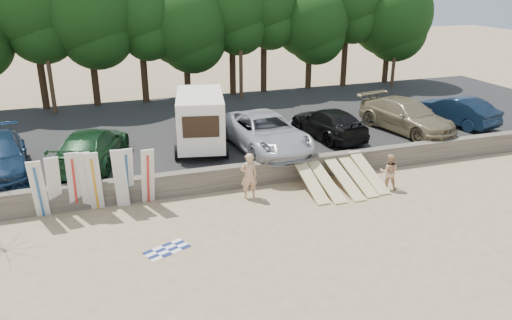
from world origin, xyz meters
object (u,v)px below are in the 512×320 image
object	(u,v)px
box_trailer	(200,119)
beachgoer_a	(249,176)
car_1	(92,147)
car_2	(266,132)
cooler	(318,178)
car_5	(456,110)
beachgoer_b	(389,172)
car_4	(407,116)
car_3	(328,123)

from	to	relation	value
box_trailer	beachgoer_a	distance (m)	4.93
box_trailer	car_1	xyz separation A→B (m)	(-5.05, -0.44, -0.72)
car_2	cooler	bearing A→B (deg)	-69.73
car_1	car_5	world-z (taller)	car_1
beachgoer_b	cooler	distance (m)	3.09
car_4	beachgoer_b	bearing A→B (deg)	-142.03
car_3	beachgoer_b	xyz separation A→B (m)	(0.16, -5.51, -0.66)
box_trailer	car_5	size ratio (longest dim) A/B	0.96
car_4	beachgoer_b	xyz separation A→B (m)	(-4.29, -5.07, -0.76)
car_1	car_4	xyz separation A→B (m)	(16.22, -0.23, 0.03)
car_5	cooler	distance (m)	10.98
car_1	beachgoer_a	distance (m)	7.34
cooler	car_3	bearing A→B (deg)	59.01
box_trailer	car_1	world-z (taller)	box_trailer
car_2	car_4	xyz separation A→B (m)	(8.21, 0.36, -0.02)
box_trailer	car_2	world-z (taller)	box_trailer
car_4	car_5	world-z (taller)	car_4
car_1	car_5	size ratio (longest dim) A/B	1.16
car_5	beachgoer_a	bearing A→B (deg)	3.41
beachgoer_a	car_3	bearing A→B (deg)	-139.78
car_3	beachgoer_b	size ratio (longest dim) A/B	3.27
car_3	beachgoer_b	distance (m)	5.55
car_4	box_trailer	bearing A→B (deg)	164.76
car_2	cooler	distance (m)	3.63
box_trailer	car_3	size ratio (longest dim) A/B	0.89
cooler	car_5	bearing A→B (deg)	20.34
beachgoer_a	cooler	bearing A→B (deg)	-167.23
beachgoer_a	car_2	bearing A→B (deg)	-116.53
box_trailer	car_2	size ratio (longest dim) A/B	0.74
beachgoer_b	car_5	bearing A→B (deg)	-117.79
car_2	beachgoer_b	distance (m)	6.18
car_5	beachgoer_a	world-z (taller)	car_5
car_2	car_3	distance (m)	3.84
car_3	car_1	bearing A→B (deg)	-5.51
car_2	car_4	size ratio (longest dim) A/B	1.07
cooler	car_2	bearing A→B (deg)	115.21
car_3	cooler	world-z (taller)	car_3
car_3	car_4	xyz separation A→B (m)	(4.45, -0.44, 0.10)
car_1	beachgoer_a	bearing A→B (deg)	162.35
box_trailer	car_3	bearing A→B (deg)	9.98
car_1	car_2	size ratio (longest dim) A/B	0.90
car_1	car_5	xyz separation A→B (m)	(19.66, 0.06, -0.02)
car_2	cooler	size ratio (longest dim) A/B	16.49
car_5	car_2	bearing A→B (deg)	-10.85
car_4	car_5	bearing A→B (deg)	-7.10
cooler	beachgoer_b	bearing A→B (deg)	-32.92
beachgoer_a	car_5	bearing A→B (deg)	-159.88
beachgoer_a	beachgoer_b	world-z (taller)	beachgoer_a
car_2	beachgoer_a	xyz separation A→B (m)	(-2.04, -3.65, -0.59)
cooler	box_trailer	bearing A→B (deg)	137.51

